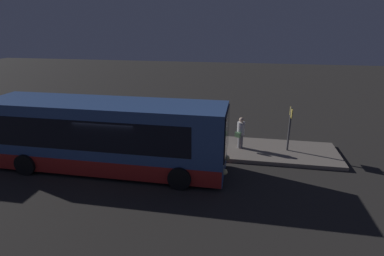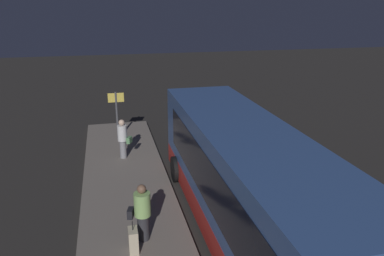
{
  "view_description": "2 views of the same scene",
  "coord_description": "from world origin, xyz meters",
  "views": [
    {
      "loc": [
        5.36,
        -11.19,
        6.13
      ],
      "look_at": [
        3.18,
        0.69,
        1.92
      ],
      "focal_mm": 28.0,
      "sensor_mm": 36.0,
      "label": 1
    },
    {
      "loc": [
        -9.03,
        3.56,
        6.08
      ],
      "look_at": [
        3.18,
        0.69,
        1.92
      ],
      "focal_mm": 35.0,
      "sensor_mm": 36.0,
      "label": 2
    }
  ],
  "objects": [
    {
      "name": "sign_post",
      "position": [
        7.55,
        3.15,
        1.58
      ],
      "size": [
        0.1,
        0.7,
        2.2
      ],
      "color": "#4C4C51",
      "rests_on": "platform"
    },
    {
      "name": "platform",
      "position": [
        0.0,
        3.09,
        0.09
      ],
      "size": [
        20.0,
        2.97,
        0.18
      ],
      "color": "slate",
      "rests_on": "ground"
    },
    {
      "name": "passenger_boarding",
      "position": [
        -0.5,
        2.88,
        1.02
      ],
      "size": [
        0.53,
        0.67,
        1.59
      ],
      "rotation": [
        0.0,
        0.0,
        -0.27
      ],
      "color": "#2D2D33",
      "rests_on": "platform"
    },
    {
      "name": "ground",
      "position": [
        0.0,
        0.0,
        0.0
      ],
      "size": [
        80.0,
        80.0,
        0.0
      ],
      "primitive_type": "plane",
      "color": "#2B2826"
    },
    {
      "name": "bus_lead",
      "position": [
        -0.54,
        0.09,
        1.51
      ],
      "size": [
        10.51,
        2.71,
        3.04
      ],
      "color": "#33518C",
      "rests_on": "ground"
    },
    {
      "name": "passenger_waiting",
      "position": [
        5.22,
        3.04,
        1.04
      ],
      "size": [
        0.54,
        0.63,
        1.6
      ],
      "rotation": [
        0.0,
        0.0,
        2.66
      ],
      "color": "gray",
      "rests_on": "platform"
    },
    {
      "name": "suitcase",
      "position": [
        -0.98,
        3.16,
        0.5
      ],
      "size": [
        0.4,
        0.23,
        0.87
      ],
      "color": "beige",
      "rests_on": "platform"
    }
  ]
}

